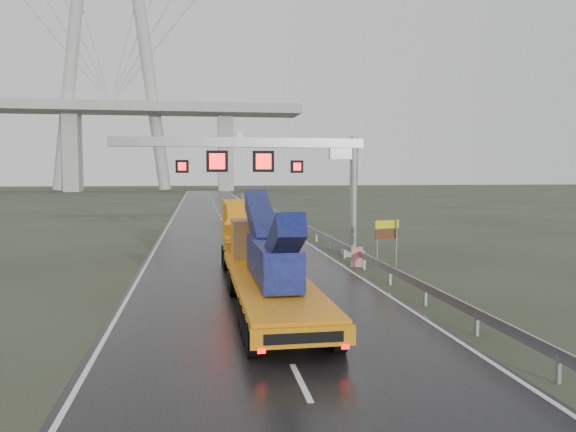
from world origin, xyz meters
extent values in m
plane|color=#2E3324|center=(0.00, 0.00, 0.00)|extent=(400.00, 400.00, 0.00)
cube|color=black|center=(0.00, 40.00, 0.01)|extent=(11.00, 200.00, 0.02)
cube|color=#A7A6A2|center=(6.90, 18.00, 0.15)|extent=(1.20, 1.20, 0.30)
cylinder|color=#92949A|center=(6.90, 18.00, 3.60)|extent=(0.48, 0.48, 7.20)
cube|color=#92949A|center=(0.00, 18.00, 6.80)|extent=(14.80, 0.55, 0.55)
cube|color=#92949A|center=(6.10, 18.00, 6.30)|extent=(1.40, 0.35, 0.90)
cube|color=#92949A|center=(0.00, 18.00, 7.25)|extent=(0.35, 0.35, 0.35)
cube|color=black|center=(-1.30, 17.95, 5.70)|extent=(1.25, 0.25, 1.25)
cube|color=#FF0C0C|center=(-1.30, 17.81, 5.70)|extent=(0.90, 0.02, 0.90)
cube|color=black|center=(1.40, 17.95, 5.70)|extent=(1.25, 0.25, 1.25)
cube|color=#FF0C0C|center=(1.40, 17.81, 5.70)|extent=(0.90, 0.02, 0.90)
cube|color=black|center=(-3.30, 17.95, 5.40)|extent=(0.75, 0.25, 0.75)
cube|color=#FF0C0C|center=(-3.30, 17.81, 5.40)|extent=(0.54, 0.02, 0.54)
cube|color=black|center=(3.40, 17.95, 5.40)|extent=(0.75, 0.25, 0.75)
cube|color=#FF0C0C|center=(3.40, 17.81, 5.40)|extent=(0.54, 0.02, 0.54)
cube|color=#A7A6A2|center=(-35.00, 140.00, 10.50)|extent=(4.00, 6.00, 21.00)
cube|color=#A7A6A2|center=(5.00, 140.00, 10.50)|extent=(4.00, 6.00, 21.00)
cube|color=orange|center=(0.21, 5.84, 1.00)|extent=(2.76, 13.40, 0.33)
cube|color=orange|center=(0.25, -1.00, 0.81)|extent=(2.77, 0.13, 0.53)
cube|color=black|center=(0.25, -1.07, 0.81)|extent=(2.10, 0.03, 0.29)
cube|color=#FF0505|center=(-0.85, -1.07, 0.53)|extent=(0.21, 0.04, 0.11)
cube|color=#FF0505|center=(1.35, -1.06, 0.53)|extent=(0.21, 0.04, 0.11)
cube|color=orange|center=(0.17, 12.91, 1.39)|extent=(2.49, 1.16, 0.48)
cube|color=orange|center=(0.16, 14.44, 1.15)|extent=(2.50, 2.88, 1.15)
cube|color=orange|center=(0.15, 16.17, 2.29)|extent=(2.40, 1.93, 2.49)
cube|color=black|center=(0.14, 17.14, 2.58)|extent=(2.20, 0.06, 1.15)
cube|color=#10114C|center=(0.22, 4.88, 1.91)|extent=(1.37, 5.75, 1.34)
cube|color=#10114C|center=(0.20, 8.23, 3.06)|extent=(0.99, 5.27, 2.44)
cube|color=#10114C|center=(0.23, 2.49, 2.77)|extent=(0.88, 3.79, 2.31)
cylinder|color=#92949A|center=(0.79, 4.89, 2.77)|extent=(0.29, 0.29, 1.53)
cube|color=tan|center=(0.18, 10.81, 2.03)|extent=(2.12, 2.12, 1.72)
cylinder|color=black|center=(0.24, 1.54, 0.48)|extent=(2.78, 0.97, 0.96)
cylinder|color=black|center=(0.20, 8.23, 0.48)|extent=(2.78, 0.97, 0.96)
cylinder|color=black|center=(0.15, 15.97, 0.53)|extent=(2.59, 1.07, 1.05)
cylinder|color=#92949A|center=(7.01, 13.66, 1.28)|extent=(0.09, 0.09, 2.56)
cylinder|color=#92949A|center=(8.08, 13.66, 1.28)|extent=(0.09, 0.09, 2.56)
cube|color=yellow|center=(7.54, 13.66, 2.29)|extent=(1.46, 0.46, 0.43)
cube|color=#532B17|center=(7.54, 13.66, 1.76)|extent=(1.46, 0.46, 0.48)
cube|color=red|center=(6.00, 14.00, 0.52)|extent=(0.68, 0.49, 1.05)
camera|label=1|loc=(-2.37, -14.93, 5.06)|focal=35.00mm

